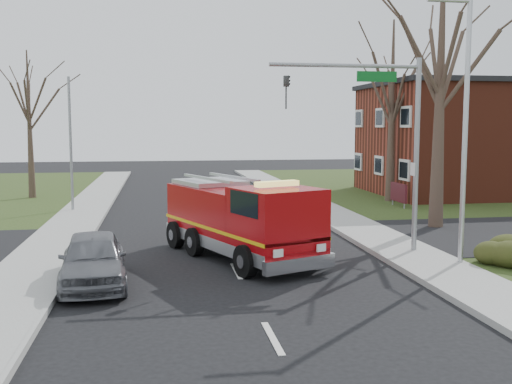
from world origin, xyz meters
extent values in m
plane|color=black|center=(0.00, 0.00, 0.00)|extent=(120.00, 120.00, 0.00)
cube|color=gray|center=(6.20, 0.00, 0.07)|extent=(2.40, 80.00, 0.15)
cube|color=gray|center=(-6.20, 0.00, 0.07)|extent=(2.40, 80.00, 0.15)
cube|color=maroon|center=(19.00, 18.00, 3.50)|extent=(15.00, 10.00, 7.00)
cube|color=black|center=(19.00, 18.00, 7.10)|extent=(15.40, 10.40, 0.30)
cube|color=silver|center=(11.45, 18.00, 2.00)|extent=(0.12, 1.40, 1.20)
cube|color=#441018|center=(10.50, 12.50, 0.90)|extent=(0.12, 2.00, 1.00)
cylinder|color=gray|center=(10.50, 11.70, 0.45)|extent=(0.08, 0.08, 0.90)
cylinder|color=gray|center=(10.50, 13.30, 0.45)|extent=(0.08, 0.08, 0.90)
cone|color=#392B22|center=(9.50, 6.00, 6.00)|extent=(0.64, 0.64, 12.00)
cone|color=#392B22|center=(11.00, 15.00, 5.25)|extent=(0.56, 0.56, 10.50)
cone|color=#392B22|center=(-10.00, 20.00, 4.50)|extent=(0.44, 0.44, 9.00)
cylinder|color=gray|center=(6.50, 1.50, 3.40)|extent=(0.18, 0.18, 6.80)
cylinder|color=gray|center=(3.90, 1.50, 6.50)|extent=(5.20, 0.14, 0.14)
cube|color=#0C591E|center=(5.00, 1.50, 6.15)|extent=(1.40, 0.06, 0.35)
imported|color=black|center=(1.90, 1.50, 6.15)|extent=(0.22, 0.18, 1.10)
cylinder|color=#B7BABF|center=(7.20, -0.50, 4.20)|extent=(0.16, 0.16, 8.40)
cylinder|color=#B7BABF|center=(6.50, -0.50, 8.30)|extent=(1.40, 0.12, 0.12)
cylinder|color=gray|center=(-6.80, 14.00, 3.50)|extent=(0.14, 0.14, 7.00)
cube|color=#92060B|center=(-0.07, 2.87, 1.40)|extent=(3.93, 5.22, 1.89)
cube|color=#92060B|center=(1.22, -0.30, 1.53)|extent=(3.05, 3.05, 2.16)
cube|color=#B7BABF|center=(0.34, 1.87, 0.63)|extent=(4.82, 7.39, 0.41)
cube|color=#E5B20C|center=(0.34, 1.87, 1.13)|extent=(4.83, 7.40, 0.11)
cube|color=black|center=(1.59, -1.22, 2.21)|extent=(1.92, 0.85, 0.77)
cube|color=#E5D866|center=(1.22, -0.30, 2.75)|extent=(1.45, 0.83, 0.16)
cylinder|color=black|center=(0.17, -0.82, 0.50)|extent=(0.66, 1.04, 0.99)
cylinder|color=black|center=(2.34, 0.06, 0.50)|extent=(0.66, 1.04, 0.99)
cylinder|color=black|center=(-1.76, 3.93, 0.50)|extent=(0.66, 1.04, 0.99)
cylinder|color=black|center=(0.41, 4.81, 0.50)|extent=(0.66, 1.04, 0.99)
imported|color=slate|center=(-4.20, -1.00, 0.76)|extent=(2.16, 4.60, 1.52)
camera|label=1|loc=(-2.32, -18.07, 4.50)|focal=42.00mm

